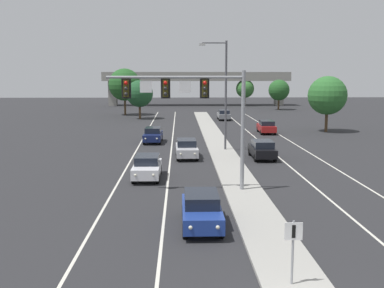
{
  "coord_description": "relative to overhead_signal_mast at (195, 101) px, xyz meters",
  "views": [
    {
      "loc": [
        -3.9,
        -11.83,
        7.11
      ],
      "look_at": [
        -3.2,
        13.67,
        3.2
      ],
      "focal_mm": 42.54,
      "sensor_mm": 36.0,
      "label": 1
    }
  ],
  "objects": [
    {
      "name": "edge_stripe_left",
      "position": [
        -5.0,
        9.83,
        -5.52
      ],
      "size": [
        0.14,
        100.0,
        0.01
      ],
      "primitive_type": "cube",
      "color": "silver",
      "rests_on": "ground"
    },
    {
      "name": "car_oncoming_silver",
      "position": [
        -0.3,
        11.59,
        -4.7
      ],
      "size": [
        1.92,
        4.51,
        1.58
      ],
      "color": "#B7B7BC",
      "rests_on": "ground"
    },
    {
      "name": "car_receding_grey",
      "position": [
        6.08,
        44.26,
        -4.7
      ],
      "size": [
        1.82,
        4.47,
        1.58
      ],
      "color": "slate",
      "rests_on": "ground"
    },
    {
      "name": "car_oncoming_white",
      "position": [
        -3.15,
        3.79,
        -4.7
      ],
      "size": [
        1.85,
        4.48,
        1.58
      ],
      "color": "silver",
      "rests_on": "ground"
    },
    {
      "name": "car_receding_black",
      "position": [
        6.13,
        10.96,
        -4.7
      ],
      "size": [
        1.83,
        4.48,
        1.58
      ],
      "color": "black",
      "rests_on": "ground"
    },
    {
      "name": "car_oncoming_navy",
      "position": [
        -3.69,
        20.56,
        -4.7
      ],
      "size": [
        1.92,
        4.51,
        1.58
      ],
      "color": "#141E4C",
      "rests_on": "ground"
    },
    {
      "name": "tree_far_right_a",
      "position": [
        14.0,
        76.4,
        -1.63
      ],
      "size": [
        4.12,
        4.12,
        5.97
      ],
      "color": "#4C3823",
      "rests_on": "ground"
    },
    {
      "name": "tree_far_right_c",
      "position": [
        19.2,
        64.71,
        -1.55
      ],
      "size": [
        4.21,
        4.21,
        6.09
      ],
      "color": "#4C3823",
      "rests_on": "ground"
    },
    {
      "name": "street_lamp_median",
      "position": [
        3.16,
        15.08,
        0.27
      ],
      "size": [
        2.58,
        0.28,
        10.0
      ],
      "color": "#4C4C51",
      "rests_on": "median_island"
    },
    {
      "name": "car_oncoming_blue",
      "position": [
        0.12,
        -6.36,
        -4.7
      ],
      "size": [
        1.83,
        4.47,
        1.58
      ],
      "color": "navy",
      "rests_on": "ground"
    },
    {
      "name": "tree_far_left_a",
      "position": [
        -7.28,
        46.29,
        -1.48
      ],
      "size": [
        4.29,
        4.29,
        6.2
      ],
      "color": "#4C3823",
      "rests_on": "ground"
    },
    {
      "name": "edge_stripe_right",
      "position": [
        11.0,
        9.83,
        -5.52
      ],
      "size": [
        0.14,
        100.0,
        0.01
      ],
      "primitive_type": "cube",
      "color": "silver",
      "rests_on": "ground"
    },
    {
      "name": "car_receding_red",
      "position": [
        9.67,
        27.68,
        -4.7
      ],
      "size": [
        1.93,
        4.51,
        1.58
      ],
      "color": "maroon",
      "rests_on": "ground"
    },
    {
      "name": "median_sign_post",
      "position": [
        2.84,
        -12.74,
        -3.94
      ],
      "size": [
        0.6,
        0.1,
        2.2
      ],
      "color": "gray",
      "rests_on": "median_island"
    },
    {
      "name": "lane_stripe_receding_center",
      "position": [
        7.7,
        9.83,
        -5.52
      ],
      "size": [
        0.14,
        100.0,
        0.01
      ],
      "primitive_type": "cube",
      "color": "silver",
      "rests_on": "ground"
    },
    {
      "name": "tree_far_right_b",
      "position": [
        17.43,
        28.98,
        -1.0
      ],
      "size": [
        4.79,
        4.79,
        6.93
      ],
      "color": "#4C3823",
      "rests_on": "ground"
    },
    {
      "name": "overpass_bridge",
      "position": [
        3.0,
        78.27,
        0.26
      ],
      "size": [
        42.4,
        6.4,
        7.65
      ],
      "color": "gray",
      "rests_on": "ground"
    },
    {
      "name": "overhead_signal_mast",
      "position": [
        0.0,
        0.0,
        0.0
      ],
      "size": [
        8.21,
        0.44,
        7.2
      ],
      "color": "gray",
      "rests_on": "median_island"
    },
    {
      "name": "lane_stripe_oncoming_center",
      "position": [
        -1.7,
        9.83,
        -5.52
      ],
      "size": [
        0.14,
        100.0,
        0.01
      ],
      "primitive_type": "cube",
      "color": "silver",
      "rests_on": "ground"
    },
    {
      "name": "median_island",
      "position": [
        3.0,
        2.83,
        -5.45
      ],
      "size": [
        2.4,
        110.0,
        0.15
      ],
      "primitive_type": "cube",
      "color": "#9E9B93",
      "rests_on": "ground"
    },
    {
      "name": "tree_far_left_b",
      "position": [
        -10.5,
        53.52,
        -0.2
      ],
      "size": [
        5.64,
        5.64,
        8.16
      ],
      "color": "#4C3823",
      "rests_on": "ground"
    }
  ]
}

